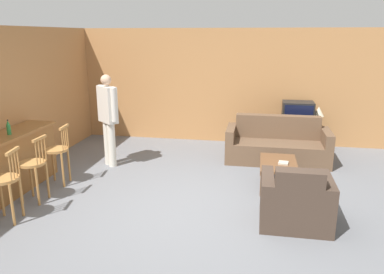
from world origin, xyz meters
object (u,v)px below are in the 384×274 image
(bar_chair_mid, at_px, (33,167))
(book_on_table, at_px, (283,163))
(person_by_window, at_px, (108,115))
(couch_far, at_px, (277,146))
(armchair_near, at_px, (296,203))
(table_lamp, at_px, (319,112))
(bar_chair_near, at_px, (5,184))
(tv_unit, at_px, (296,138))
(bar_chair_far, at_px, (58,153))
(coffee_table, at_px, (278,166))
(bottle, at_px, (9,128))
(tv, at_px, (298,114))

(bar_chair_mid, distance_m, book_on_table, 3.90)
(bar_chair_mid, distance_m, person_by_window, 1.87)
(couch_far, relative_size, armchair_near, 2.19)
(table_lamp, bearing_deg, couch_far, -133.75)
(bar_chair_mid, distance_m, table_lamp, 5.75)
(bar_chair_near, distance_m, person_by_window, 2.48)
(bar_chair_mid, height_order, tv_unit, bar_chair_mid)
(couch_far, distance_m, armchair_near, 2.64)
(couch_far, bearing_deg, tv_unit, 64.24)
(armchair_near, height_order, person_by_window, person_by_window)
(bar_chair_near, relative_size, person_by_window, 0.58)
(bar_chair_near, height_order, bar_chair_far, same)
(bar_chair_near, relative_size, coffee_table, 1.05)
(tv_unit, bearing_deg, table_lamp, 0.00)
(armchair_near, height_order, bottle, bottle)
(tv_unit, distance_m, table_lamp, 0.73)
(coffee_table, relative_size, person_by_window, 0.55)
(bar_chair_far, height_order, coffee_table, bar_chair_far)
(bar_chair_mid, bearing_deg, table_lamp, 37.60)
(armchair_near, xyz_separation_m, table_lamp, (0.73, 3.55, 0.52))
(armchair_near, xyz_separation_m, person_by_window, (-3.33, 1.80, 0.67))
(bar_chair_near, bearing_deg, book_on_table, 26.26)
(person_by_window, bearing_deg, bar_chair_far, -114.78)
(bar_chair_near, xyz_separation_m, book_on_table, (3.71, 1.83, -0.11))
(bar_chair_far, distance_m, table_lamp, 5.35)
(tv, xyz_separation_m, table_lamp, (0.43, 0.00, 0.06))
(bottle, distance_m, person_by_window, 1.80)
(book_on_table, bearing_deg, bottle, -167.40)
(tv_unit, bearing_deg, book_on_table, -99.83)
(bar_chair_mid, bearing_deg, bottle, 154.37)
(table_lamp, bearing_deg, coffee_table, -111.94)
(bar_chair_far, height_order, tv, tv)
(armchair_near, bearing_deg, tv_unit, 85.17)
(coffee_table, xyz_separation_m, person_by_window, (-3.15, 0.50, 0.63))
(tv, bearing_deg, couch_far, -115.84)
(coffee_table, xyz_separation_m, book_on_table, (0.07, -0.05, 0.08))
(bar_chair_far, bearing_deg, couch_far, 27.26)
(coffee_table, bearing_deg, tv_unit, 78.13)
(armchair_near, xyz_separation_m, bottle, (-4.33, 0.30, 0.75))
(bottle, xyz_separation_m, book_on_table, (4.23, 0.94, -0.63))
(tv_unit, xyz_separation_m, tv, (0.00, -0.00, 0.53))
(couch_far, xyz_separation_m, person_by_window, (-3.18, -0.84, 0.67))
(bar_chair_near, bearing_deg, person_by_window, 78.50)
(armchair_near, height_order, table_lamp, table_lamp)
(person_by_window, bearing_deg, bottle, -123.70)
(armchair_near, relative_size, bottle, 3.84)
(armchair_near, height_order, book_on_table, armchair_near)
(bar_chair_far, height_order, couch_far, bar_chair_far)
(couch_far, bearing_deg, coffee_table, -91.37)
(bottle, bearing_deg, armchair_near, -3.96)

